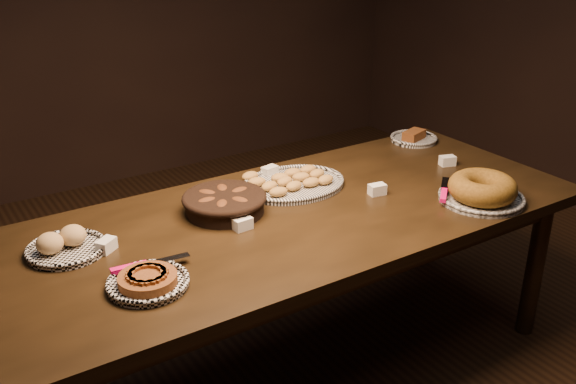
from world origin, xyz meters
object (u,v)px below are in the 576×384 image
buffet_table (293,230)px  apple_tart_plate (148,281)px  madeleine_platter (292,182)px  bundt_cake_plate (482,191)px

buffet_table → apple_tart_plate: apple_tart_plate is taller
buffet_table → madeleine_platter: madeleine_platter is taller
apple_tart_plate → madeleine_platter: same height
buffet_table → bundt_cake_plate: size_ratio=6.00×
madeleine_platter → apple_tart_plate: bearing=-173.3°
apple_tart_plate → madeleine_platter: bearing=47.2°
apple_tart_plate → bundt_cake_plate: (1.39, -0.12, 0.03)m
buffet_table → bundt_cake_plate: 0.79m
apple_tart_plate → madeleine_platter: size_ratio=0.67×
apple_tart_plate → madeleine_platter: 0.93m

